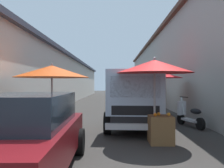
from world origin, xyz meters
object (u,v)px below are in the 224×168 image
(hatchback_car, at_px, (22,135))
(fruit_stall_near_right, at_px, (51,80))
(fruit_stall_near_left, at_px, (139,84))
(delivery_truck, at_px, (134,101))
(plastic_stool, at_px, (77,127))
(vendor_by_crates, at_px, (135,94))
(fruit_stall_mid_lane, at_px, (153,78))
(parked_scooter, at_px, (190,115))
(fruit_stall_far_left, at_px, (156,78))

(hatchback_car, bearing_deg, fruit_stall_near_right, 7.71)
(fruit_stall_near_right, height_order, hatchback_car, fruit_stall_near_right)
(fruit_stall_near_left, height_order, delivery_truck, fruit_stall_near_left)
(delivery_truck, distance_m, plastic_stool, 2.26)
(delivery_truck, relative_size, vendor_by_crates, 3.16)
(delivery_truck, bearing_deg, plastic_stool, 122.65)
(fruit_stall_mid_lane, distance_m, fruit_stall_near_right, 5.28)
(fruit_stall_near_right, relative_size, delivery_truck, 0.50)
(fruit_stall_near_left, bearing_deg, fruit_stall_near_right, 156.79)
(fruit_stall_near_left, bearing_deg, delivery_truck, 173.36)
(fruit_stall_mid_lane, bearing_deg, delivery_truck, 159.73)
(parked_scooter, bearing_deg, fruit_stall_far_left, 145.36)
(fruit_stall_mid_lane, height_order, parked_scooter, fruit_stall_mid_lane)
(hatchback_car, xyz_separation_m, plastic_stool, (3.06, -0.49, -0.41))
(fruit_stall_near_right, bearing_deg, hatchback_car, -172.29)
(fruit_stall_near_left, bearing_deg, parked_scooter, -171.12)
(fruit_stall_near_left, height_order, parked_scooter, fruit_stall_near_left)
(fruit_stall_far_left, distance_m, plastic_stool, 2.78)
(fruit_stall_mid_lane, distance_m, parked_scooter, 2.98)
(fruit_stall_mid_lane, height_order, vendor_by_crates, fruit_stall_mid_lane)
(fruit_stall_far_left, height_order, plastic_stool, fruit_stall_far_left)
(delivery_truck, height_order, vendor_by_crates, delivery_truck)
(fruit_stall_near_right, distance_m, parked_scooter, 5.27)
(vendor_by_crates, xyz_separation_m, parked_scooter, (-9.41, -1.27, -0.46))
(fruit_stall_mid_lane, xyz_separation_m, plastic_stool, (-4.22, 2.94, -1.60))
(delivery_truck, height_order, parked_scooter, delivery_truck)
(fruit_stall_mid_lane, bearing_deg, plastic_stool, 145.14)
(fruit_stall_near_left, height_order, fruit_stall_mid_lane, fruit_stall_mid_lane)
(fruit_stall_near_left, relative_size, parked_scooter, 1.45)
(delivery_truck, xyz_separation_m, parked_scooter, (0.68, -2.17, -0.59))
(fruit_stall_near_left, bearing_deg, fruit_stall_far_left, 177.12)
(delivery_truck, xyz_separation_m, plastic_stool, (-1.16, 1.81, -0.71))
(vendor_by_crates, bearing_deg, plastic_stool, 166.48)
(fruit_stall_near_right, relative_size, vendor_by_crates, 1.58)
(fruit_stall_near_left, relative_size, fruit_stall_far_left, 1.01)
(fruit_stall_near_right, xyz_separation_m, delivery_truck, (0.46, -2.81, -0.72))
(fruit_stall_mid_lane, relative_size, vendor_by_crates, 1.75)
(parked_scooter, bearing_deg, delivery_truck, 107.48)
(hatchback_car, bearing_deg, parked_scooter, -42.36)
(vendor_by_crates, bearing_deg, fruit_stall_near_right, 160.66)
(hatchback_car, relative_size, plastic_stool, 9.11)
(fruit_stall_near_left, xyz_separation_m, fruit_stall_mid_lane, (-5.30, -0.16, 0.26))
(parked_scooter, bearing_deg, plastic_stool, 114.84)
(hatchback_car, bearing_deg, vendor_by_crates, -12.58)
(fruit_stall_mid_lane, height_order, delivery_truck, fruit_stall_mid_lane)
(fruit_stall_near_left, xyz_separation_m, hatchback_car, (-12.57, 3.27, -0.93))
(hatchback_car, bearing_deg, fruit_stall_near_left, -14.57)
(fruit_stall_far_left, bearing_deg, parked_scooter, -34.64)
(fruit_stall_far_left, height_order, delivery_truck, fruit_stall_far_left)
(delivery_truck, distance_m, parked_scooter, 2.35)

